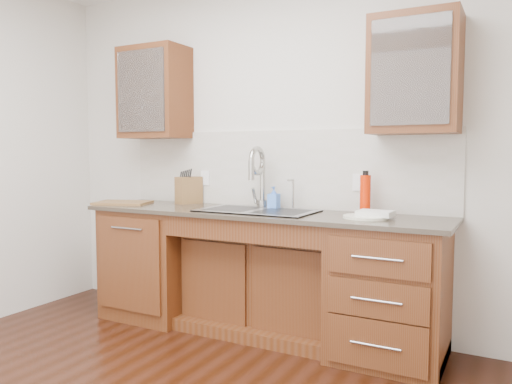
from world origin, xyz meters
The scene contains 23 objects.
wall_back centered at (0.00, 1.80, 1.35)m, with size 4.00×0.10×2.70m, color silver.
base_cabinet_left centered at (-0.95, 1.44, 0.44)m, with size 0.70×0.62×0.88m, color #593014.
base_cabinet_center centered at (0.00, 1.53, 0.35)m, with size 1.20×0.44×0.70m, color #593014.
base_cabinet_right centered at (0.95, 1.44, 0.44)m, with size 0.70×0.62×0.88m, color #593014.
countertop centered at (0.00, 1.43, 0.90)m, with size 2.70×0.65×0.03m, color #84705B.
backsplash centered at (0.00, 1.74, 1.21)m, with size 2.70×0.02×0.59m, color beige.
sink centered at (0.00, 1.41, 0.83)m, with size 0.84×0.46×0.19m, color #9E9EA5.
faucet centered at (-0.07, 1.64, 1.11)m, with size 0.04×0.04×0.40m, color #999993.
filter_tap centered at (0.18, 1.65, 1.03)m, with size 0.02×0.02×0.24m, color #999993.
upper_cabinet_left centered at (-1.05, 1.58, 1.83)m, with size 0.55×0.34×0.75m, color #593014.
upper_cabinet_right centered at (1.05, 1.58, 1.83)m, with size 0.55×0.34×0.75m, color #593014.
outlet_left centered at (-0.65, 1.73, 1.12)m, with size 0.08×0.01×0.12m, color white.
outlet_right centered at (0.65, 1.73, 1.12)m, with size 0.08×0.01×0.12m, color white.
soap_bottle centered at (0.05, 1.60, 0.99)m, with size 0.08×0.08×0.17m, color #4982EC.
water_bottle centered at (0.74, 1.59, 1.04)m, with size 0.07×0.07×0.27m, color red.
plate centered at (0.79, 1.41, 0.92)m, with size 0.29×0.29×0.02m, color silver.
dish_towel centered at (0.85, 1.43, 0.94)m, with size 0.22×0.16×0.03m, color white.
knife_block centered at (-0.76, 1.64, 1.02)m, with size 0.12×0.20×0.22m, color #9B622F.
cutting_board centered at (-1.22, 1.36, 0.92)m, with size 0.43×0.30×0.02m, color #9C6B36.
cup_left_a centered at (-1.16, 1.58, 1.78)m, with size 0.13×0.13×0.10m, color white.
cup_left_b centered at (-0.91, 1.58, 1.77)m, with size 0.10×0.10×0.10m, color white.
cup_right_a centered at (0.94, 1.58, 1.77)m, with size 0.11×0.11×0.09m, color white.
cup_right_b centered at (1.16, 1.58, 1.77)m, with size 0.10×0.10×0.09m, color silver.
Camera 1 is at (1.66, -1.74, 1.33)m, focal length 35.00 mm.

